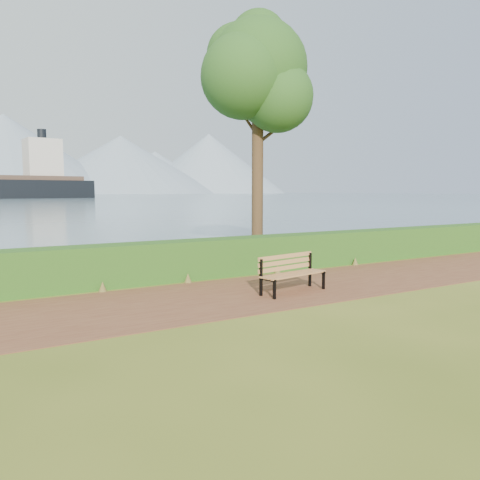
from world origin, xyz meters
TOP-DOWN VIEW (x-y plane):
  - ground at (0.00, 0.00)m, footprint 140.00×140.00m
  - path at (0.00, 0.30)m, footprint 40.00×3.40m
  - hedge at (0.00, 2.60)m, footprint 32.00×0.85m
  - bench at (0.48, -0.09)m, footprint 1.76×0.79m
  - tree at (2.50, 4.56)m, footprint 4.04×3.33m

SIDE VIEW (x-z plane):
  - ground at x=0.00m, z-range 0.00..0.00m
  - path at x=0.00m, z-range 0.00..0.01m
  - bench at x=0.48m, z-range 0.06..0.92m
  - hedge at x=0.00m, z-range 0.00..1.00m
  - tree at x=2.50m, z-range 1.96..9.99m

